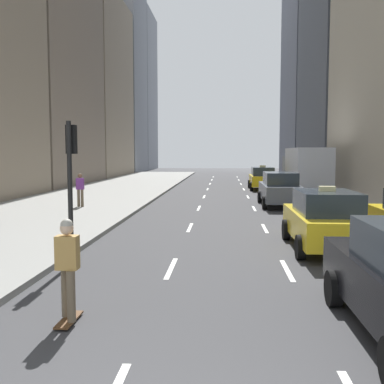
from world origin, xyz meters
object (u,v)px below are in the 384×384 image
at_px(skateboarder, 68,266).
at_px(pedestrian_far_walking, 80,188).
at_px(sedan_black_near, 279,189).
at_px(box_truck, 305,168).
at_px(traffic_light_pole, 71,169).
at_px(taxi_second, 325,220).
at_px(taxi_third, 262,178).

relative_size(skateboarder, pedestrian_far_walking, 1.06).
height_order(sedan_black_near, box_truck, box_truck).
bearing_deg(traffic_light_pole, pedestrian_far_walking, 107.05).
distance_m(taxi_second, sedan_black_near, 10.76).
bearing_deg(taxi_second, box_truck, 81.68).
relative_size(taxi_third, traffic_light_pole, 1.22).
xyz_separation_m(box_truck, traffic_light_pole, (-9.55, -21.30, 0.70)).
bearing_deg(box_truck, pedestrian_far_walking, -140.42).
xyz_separation_m(taxi_second, skateboarder, (-5.48, -6.06, 0.08)).
distance_m(pedestrian_far_walking, traffic_light_pole, 11.27).
distance_m(box_truck, pedestrian_far_walking, 16.66).
relative_size(box_truck, traffic_light_pole, 2.33).
xyz_separation_m(box_truck, pedestrian_far_walking, (-12.83, -10.61, -0.64)).
height_order(taxi_second, sedan_black_near, taxi_second).
relative_size(taxi_third, skateboarder, 2.52).
distance_m(taxi_second, traffic_light_pole, 7.25).
bearing_deg(taxi_third, sedan_black_near, -90.00).
bearing_deg(skateboarder, box_truck, 71.80).
xyz_separation_m(pedestrian_far_walking, traffic_light_pole, (3.28, -10.69, 1.34)).
relative_size(box_truck, pedestrian_far_walking, 5.09).
xyz_separation_m(taxi_third, traffic_light_pole, (-6.75, -23.69, 1.53)).
bearing_deg(box_truck, taxi_second, -98.32).
relative_size(taxi_second, skateboarder, 2.52).
bearing_deg(sedan_black_near, taxi_second, -90.00).
height_order(taxi_second, box_truck, box_truck).
height_order(box_truck, skateboarder, box_truck).
bearing_deg(skateboarder, taxi_third, 78.76).
height_order(skateboarder, traffic_light_pole, traffic_light_pole).
bearing_deg(sedan_black_near, skateboarder, -108.06).
height_order(taxi_second, taxi_third, same).
distance_m(taxi_second, pedestrian_far_walking, 13.17).
distance_m(taxi_third, traffic_light_pole, 24.68).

